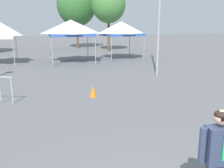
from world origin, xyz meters
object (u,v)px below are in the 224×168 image
at_px(canopy_tent_behind_center, 71,28).
at_px(canopy_tent_right_of_center, 121,29).
at_px(tree_behind_tents_right, 77,4).
at_px(person_foreground, 218,156).
at_px(traffic_cone_lot_center, 93,91).
at_px(tree_behind_tents_left, 109,4).

height_order(canopy_tent_behind_center, canopy_tent_right_of_center, canopy_tent_behind_center).
relative_size(canopy_tent_right_of_center, tree_behind_tents_right, 0.40).
height_order(canopy_tent_right_of_center, person_foreground, canopy_tent_right_of_center).
relative_size(tree_behind_tents_right, traffic_cone_lot_center, 17.15).
distance_m(canopy_tent_right_of_center, traffic_cone_lot_center, 12.47).
xyz_separation_m(person_foreground, tree_behind_tents_left, (6.10, 25.22, 4.16)).
height_order(person_foreground, tree_behind_tents_right, tree_behind_tents_right).
relative_size(person_foreground, tree_behind_tents_right, 0.22).
relative_size(person_foreground, traffic_cone_lot_center, 3.75).
height_order(canopy_tent_behind_center, tree_behind_tents_left, tree_behind_tents_left).
xyz_separation_m(person_foreground, tree_behind_tents_right, (3.36, 29.96, 4.40)).
distance_m(tree_behind_tents_right, traffic_cone_lot_center, 23.56).
xyz_separation_m(tree_behind_tents_right, traffic_cone_lot_center, (-3.56, -22.70, -5.20)).
height_order(canopy_tent_right_of_center, tree_behind_tents_right, tree_behind_tents_right).
xyz_separation_m(canopy_tent_right_of_center, tree_behind_tents_right, (-1.74, 11.67, 2.79)).
height_order(tree_behind_tents_right, traffic_cone_lot_center, tree_behind_tents_right).
relative_size(canopy_tent_right_of_center, tree_behind_tents_left, 0.45).
xyz_separation_m(canopy_tent_behind_center, tree_behind_tents_left, (5.50, 7.69, 2.46)).
bearing_deg(tree_behind_tents_left, canopy_tent_behind_center, -125.60).
xyz_separation_m(canopy_tent_right_of_center, person_foreground, (-5.11, -18.29, -1.61)).
bearing_deg(tree_behind_tents_right, canopy_tent_behind_center, -102.57).
xyz_separation_m(canopy_tent_behind_center, canopy_tent_right_of_center, (4.51, 0.75, -0.09)).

